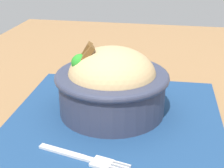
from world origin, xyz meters
The scene contains 4 objects.
table centered at (0.00, 0.00, 0.67)m, with size 1.34×0.89×0.74m.
placemat centered at (0.02, -0.01, 0.74)m, with size 0.39×0.34×0.00m, color navy.
bowl centered at (-0.03, -0.02, 0.79)m, with size 0.19×0.19×0.12m.
fork centered at (0.11, -0.03, 0.74)m, with size 0.05×0.13×0.00m.
Camera 1 is at (0.47, 0.07, 1.01)m, focal length 54.30 mm.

